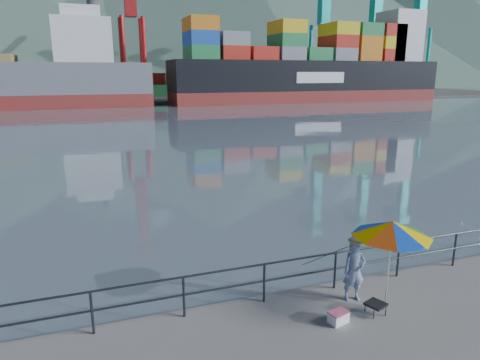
% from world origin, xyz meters
% --- Properties ---
extents(harbor_water, '(500.00, 280.00, 0.00)m').
position_xyz_m(harbor_water, '(0.00, 130.00, 0.00)').
color(harbor_water, slate).
rests_on(harbor_water, ground).
extents(far_dock, '(200.00, 40.00, 0.40)m').
position_xyz_m(far_dock, '(10.00, 93.00, 0.00)').
color(far_dock, '#514F4C').
rests_on(far_dock, ground).
extents(guardrail, '(22.00, 0.06, 1.03)m').
position_xyz_m(guardrail, '(0.00, 1.70, 0.52)').
color(guardrail, '#2D3033').
rests_on(guardrail, ground).
extents(mountains, '(600.00, 332.80, 80.00)m').
position_xyz_m(mountains, '(38.82, 207.75, 35.55)').
color(mountains, '#385147').
rests_on(mountains, ground).
extents(port_cranes, '(116.00, 28.00, 38.40)m').
position_xyz_m(port_cranes, '(31.00, 84.00, 16.00)').
color(port_cranes, '#B4391D').
rests_on(port_cranes, ground).
extents(container_stacks, '(58.00, 5.40, 7.80)m').
position_xyz_m(container_stacks, '(36.19, 93.54, 3.01)').
color(container_stacks, '#267F3F').
rests_on(container_stacks, ground).
extents(fisherman, '(0.61, 0.45, 1.54)m').
position_xyz_m(fisherman, '(1.12, 1.05, 0.77)').
color(fisherman, navy).
rests_on(fisherman, ground).
extents(beach_umbrella, '(2.22, 2.22, 2.23)m').
position_xyz_m(beach_umbrella, '(1.60, 0.40, 2.04)').
color(beach_umbrella, white).
rests_on(beach_umbrella, ground).
extents(folding_stool, '(0.54, 0.54, 0.27)m').
position_xyz_m(folding_stool, '(1.25, 0.31, 0.15)').
color(folding_stool, black).
rests_on(folding_stool, ground).
extents(cooler_bag, '(0.48, 0.38, 0.25)m').
position_xyz_m(cooler_bag, '(0.22, 0.28, 0.12)').
color(cooler_bag, white).
rests_on(cooler_bag, ground).
extents(fishing_rod, '(0.42, 1.52, 1.10)m').
position_xyz_m(fishing_rod, '(0.70, 1.80, 0.00)').
color(fishing_rod, black).
rests_on(fishing_rod, ground).
extents(container_ship, '(54.65, 9.11, 18.10)m').
position_xyz_m(container_ship, '(38.83, 70.02, 5.88)').
color(container_ship, maroon).
rests_on(container_ship, ground).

